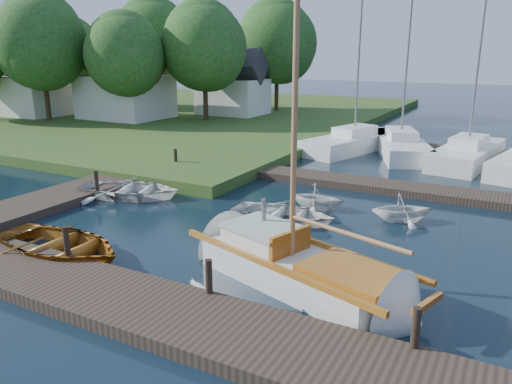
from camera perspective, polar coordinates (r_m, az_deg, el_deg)
The scene contains 28 objects.
ground at distance 16.26m, azimuth -0.00°, elevation -4.07°, with size 160.00×160.00×0.00m, color black.
near_dock at distance 11.72m, azimuth -14.39°, elevation -12.10°, with size 18.00×2.20×0.30m, color #2E251A.
left_dock at distance 22.37m, azimuth -15.80°, elevation 1.31°, with size 2.20×18.00×0.30m, color #2E251A.
far_dock at distance 21.33m, azimuth 13.13°, elevation 0.80°, with size 14.00×1.60×0.30m, color #2E251A.
shore at distance 50.28m, azimuth -16.63°, elevation 9.20°, with size 50.00×40.00×0.50m, color #2F5721.
mooring_post_1 at distance 14.15m, azimuth -20.85°, elevation -5.26°, with size 0.16×0.16×0.80m, color black.
mooring_post_2 at distance 11.32m, azimuth -5.41°, elevation -9.57°, with size 0.16×0.16×0.80m, color black.
mooring_post_3 at distance 9.83m, azimuth 17.80°, elevation -14.54°, with size 0.16×0.16×0.80m, color black.
mooring_post_4 at distance 20.19m, azimuth -17.77°, elevation 1.22°, with size 0.16×0.16×0.80m, color black.
mooring_post_5 at distance 23.81m, azimuth -9.17°, elevation 3.94°, with size 0.16×0.16×0.80m, color black.
sailboat at distance 12.38m, azimuth 5.34°, elevation -9.05°, with size 7.41×4.06×9.83m.
dinghy at distance 14.98m, azimuth -21.67°, elevation -5.24°, with size 3.03×4.24×0.88m, color #893E0C.
tender_a at distance 20.05m, azimuth -14.22°, elevation 0.54°, with size 2.82×3.95×0.82m, color beige.
tender_b at distance 18.12m, azimuth 7.00°, elevation -0.35°, with size 1.70×1.97×1.04m, color beige.
tender_c at distance 16.71m, azimuth 3.08°, elevation -2.21°, with size 2.52×3.53×0.73m, color beige.
tender_d at distance 17.38m, azimuth 16.39°, elevation -1.55°, with size 1.75×2.03×1.07m, color beige.
marina_boat_0 at distance 29.18m, azimuth 11.17°, elevation 5.76°, with size 4.28×7.72×10.13m.
marina_boat_1 at distance 28.73m, azimuth 16.18°, elevation 5.30°, with size 4.85×7.86×11.31m.
marina_boat_2 at distance 27.48m, azimuth 23.04°, elevation 4.21°, with size 3.17×7.33×11.86m.
house_a at distance 40.21m, azimuth -14.73°, elevation 11.70°, with size 6.30×5.00×6.29m.
house_b at distance 44.77m, azimuth -24.18°, elevation 10.99°, with size 5.77×4.50×5.79m.
house_c at distance 41.44m, azimuth -2.66°, elevation 11.78°, with size 5.25×4.00×5.28m.
tree_1 at distance 40.34m, azimuth -23.34°, elevation 15.43°, with size 6.70×6.70×9.20m.
tree_2 at distance 37.34m, azimuth -14.73°, elevation 14.94°, with size 5.83×5.75×7.82m.
tree_3 at distance 38.00m, azimuth -5.91°, elevation 16.21°, with size 6.41×6.38×8.74m.
tree_4 at distance 46.01m, azimuth -11.64°, elevation 16.61°, with size 7.01×7.01×9.66m.
tree_5 at distance 50.10m, azimuth -20.40°, elevation 14.80°, with size 6.00×5.94×8.10m.
tree_7 at distance 43.95m, azimuth 2.46°, elevation 16.74°, with size 6.83×6.83×9.38m.
Camera 1 is at (7.25, -13.45, 5.55)m, focal length 35.00 mm.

